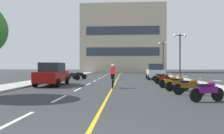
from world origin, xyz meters
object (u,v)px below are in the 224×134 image
at_px(motorcycle_6, 161,77).
at_px(motorcycle_7, 72,76).
at_px(parked_car_near, 52,74).
at_px(motorcycle_1, 207,91).
at_px(motorcycle_4, 171,81).
at_px(cyclist_rider, 113,75).
at_px(motorcycle_2, 190,86).
at_px(street_lamp_mid, 180,46).
at_px(motorcycle_3, 178,83).
at_px(motorcycle_5, 164,79).
at_px(parked_car_mid, 155,71).
at_px(motorcycle_8, 79,75).
at_px(street_lamp_far, 163,51).

xyz_separation_m(motorcycle_6, motorcycle_7, (-9.31, 1.87, 0.00)).
xyz_separation_m(parked_car_near, motorcycle_6, (9.36, 4.35, -0.44)).
xyz_separation_m(motorcycle_1, motorcycle_7, (-9.31, 13.22, 0.00)).
relative_size(motorcycle_4, cyclist_rider, 0.96).
bearing_deg(motorcycle_4, motorcycle_2, -87.01).
relative_size(street_lamp_mid, motorcycle_6, 2.93).
relative_size(motorcycle_3, cyclist_rider, 0.93).
distance_m(motorcycle_1, cyclist_rider, 6.98).
xyz_separation_m(motorcycle_2, motorcycle_5, (-0.05, 6.79, 0.00)).
bearing_deg(motorcycle_1, motorcycle_4, 93.38).
bearing_deg(parked_car_mid, motorcycle_5, -91.61).
bearing_deg(motorcycle_2, street_lamp_mid, 77.52).
bearing_deg(motorcycle_1, motorcycle_2, 94.07).
xyz_separation_m(motorcycle_2, motorcycle_4, (-0.19, 3.59, 0.00)).
height_order(motorcycle_4, motorcycle_8, same).
distance_m(street_lamp_far, motorcycle_5, 15.71).
xyz_separation_m(street_lamp_mid, motorcycle_4, (-2.82, -8.32, -3.31)).
height_order(motorcycle_4, cyclist_rider, cyclist_rider).
xyz_separation_m(motorcycle_2, motorcycle_6, (0.15, 9.36, 0.00)).
bearing_deg(parked_car_mid, motorcycle_7, -167.10).
bearing_deg(motorcycle_4, motorcycle_8, 132.48).
relative_size(motorcycle_1, motorcycle_7, 0.97).
xyz_separation_m(motorcycle_1, motorcycle_5, (-0.19, 8.78, 0.00)).
relative_size(parked_car_near, motorcycle_6, 2.51).
distance_m(street_lamp_far, motorcycle_1, 24.24).
bearing_deg(motorcycle_3, motorcycle_8, 127.97).
distance_m(motorcycle_4, motorcycle_7, 11.79).
relative_size(motorcycle_1, motorcycle_3, 1.01).
bearing_deg(motorcycle_2, parked_car_mid, 89.43).
bearing_deg(parked_car_mid, parked_car_near, -138.23).
relative_size(parked_car_near, motorcycle_3, 2.60).
xyz_separation_m(street_lamp_far, motorcycle_8, (-11.41, -8.92, -3.44)).
distance_m(motorcycle_8, cyclist_rider, 10.58).
bearing_deg(motorcycle_4, motorcycle_3, -88.32).
xyz_separation_m(motorcycle_5, motorcycle_8, (-8.71, 6.17, 0.00)).
distance_m(street_lamp_mid, motorcycle_8, 11.92).
bearing_deg(street_lamp_mid, motorcycle_1, -100.17).
relative_size(parked_car_mid, motorcycle_3, 2.59).
xyz_separation_m(motorcycle_3, motorcycle_7, (-9.03, 9.33, 0.00)).
distance_m(street_lamp_mid, motorcycle_6, 4.86).
relative_size(street_lamp_mid, motorcycle_8, 2.93).
relative_size(street_lamp_mid, motorcycle_2, 2.95).
xyz_separation_m(parked_car_mid, motorcycle_2, (-0.13, -13.36, -0.44)).
bearing_deg(cyclist_rider, motorcycle_5, 38.75).
xyz_separation_m(motorcycle_1, motorcycle_8, (-8.91, 14.95, 0.00)).
relative_size(motorcycle_2, motorcycle_6, 0.99).
relative_size(street_lamp_mid, motorcycle_5, 2.97).
height_order(street_lamp_mid, cyclist_rider, street_lamp_mid).
height_order(parked_car_near, motorcycle_7, parked_car_near).
bearing_deg(parked_car_near, street_lamp_far, 54.88).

